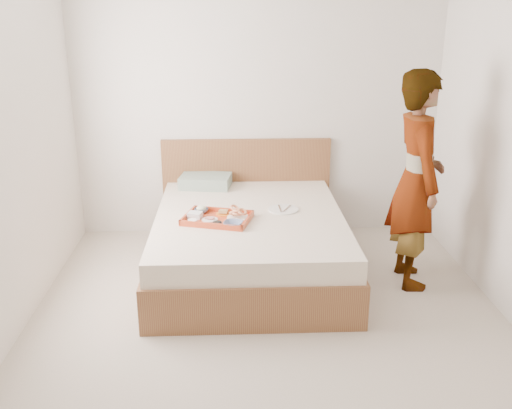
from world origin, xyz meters
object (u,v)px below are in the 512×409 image
object	(u,v)px
bed	(250,244)
person	(417,180)
tray	(217,218)
dinner_plate	(283,209)

from	to	relation	value
bed	person	distance (m)	1.46
tray	dinner_plate	world-z (taller)	tray
bed	dinner_plate	distance (m)	0.41
dinner_plate	person	xyz separation A→B (m)	(1.02, -0.30, 0.33)
tray	dinner_plate	size ratio (longest dim) A/B	2.03
bed	person	size ratio (longest dim) A/B	1.15
tray	bed	bearing A→B (deg)	44.24
bed	tray	distance (m)	0.42
tray	person	size ratio (longest dim) A/B	0.30
bed	tray	xyz separation A→B (m)	(-0.26, -0.14, 0.29)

